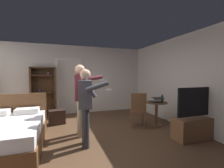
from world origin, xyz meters
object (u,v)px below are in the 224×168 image
object	(u,v)px
person_blue_shirt	(86,102)
suitcase_dark	(57,117)
bottle_on_table	(162,99)
bed	(4,135)
wooden_chair	(138,109)
laptop	(156,100)
tv_flatscreen	(197,124)
side_table	(156,110)
bookshelf	(44,90)
person_striped_shirt	(81,95)

from	to	relation	value
person_blue_shirt	suitcase_dark	size ratio (longest dim) A/B	3.48
bottle_on_table	bed	bearing A→B (deg)	-176.93
wooden_chair	person_blue_shirt	size ratio (longest dim) A/B	0.62
laptop	bottle_on_table	distance (m)	0.18
tv_flatscreen	person_blue_shirt	size ratio (longest dim) A/B	0.75
wooden_chair	suitcase_dark	world-z (taller)	wooden_chair
tv_flatscreen	side_table	distance (m)	1.15
tv_flatscreen	wooden_chair	size ratio (longest dim) A/B	1.21
wooden_chair	bookshelf	bearing A→B (deg)	140.68
tv_flatscreen	laptop	size ratio (longest dim) A/B	3.60
side_table	laptop	bearing A→B (deg)	-125.43
side_table	suitcase_dark	bearing A→B (deg)	158.34
bed	person_blue_shirt	distance (m)	1.72
side_table	laptop	distance (m)	0.29
tv_flatscreen	side_table	world-z (taller)	tv_flatscreen
laptop	bottle_on_table	bearing A→B (deg)	-12.17
laptop	wooden_chair	world-z (taller)	wooden_chair
bookshelf	person_blue_shirt	size ratio (longest dim) A/B	1.10
bottle_on_table	wooden_chair	distance (m)	0.79
bed	person_blue_shirt	xyz separation A→B (m)	(1.57, -0.32, 0.62)
bed	side_table	distance (m)	3.75
laptop	wooden_chair	xyz separation A→B (m)	(-0.57, 0.05, -0.21)
person_blue_shirt	person_striped_shirt	size ratio (longest dim) A/B	0.93
wooden_chair	person_blue_shirt	xyz separation A→B (m)	(-1.56, -0.61, 0.38)
bookshelf	bottle_on_table	xyz separation A→B (m)	(3.36, -2.22, -0.16)
bookshelf	wooden_chair	world-z (taller)	bookshelf
person_blue_shirt	bed	bearing A→B (deg)	168.32
wooden_chair	suitcase_dark	size ratio (longest dim) A/B	2.15
tv_flatscreen	person_striped_shirt	world-z (taller)	person_striped_shirt
suitcase_dark	wooden_chair	bearing A→B (deg)	-36.23
laptop	bottle_on_table	world-z (taller)	bottle_on_table
person_blue_shirt	bookshelf	bearing A→B (deg)	110.88
bottle_on_table	bookshelf	bearing A→B (deg)	146.49
suitcase_dark	bookshelf	bearing A→B (deg)	103.75
bed	laptop	xyz separation A→B (m)	(3.70, 0.24, 0.45)
bottle_on_table	person_striped_shirt	size ratio (longest dim) A/B	0.14
person_striped_shirt	suitcase_dark	distance (m)	1.48
bookshelf	side_table	bearing A→B (deg)	-33.66
laptop	person_striped_shirt	xyz separation A→B (m)	(-2.16, 0.03, 0.25)
bookshelf	wooden_chair	distance (m)	3.40
side_table	person_blue_shirt	xyz separation A→B (m)	(-2.17, -0.61, 0.45)
wooden_chair	person_striped_shirt	bearing A→B (deg)	-179.32
bottle_on_table	side_table	bearing A→B (deg)	150.26
side_table	suitcase_dark	xyz separation A→B (m)	(-2.77, 1.10, -0.25)
tv_flatscreen	bottle_on_table	size ratio (longest dim) A/B	5.10
bottle_on_table	tv_flatscreen	bearing A→B (deg)	-78.65
tv_flatscreen	laptop	bearing A→B (deg)	109.61
wooden_chair	person_blue_shirt	distance (m)	1.72
bookshelf	wooden_chair	bearing A→B (deg)	-39.32
laptop	person_blue_shirt	distance (m)	2.22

